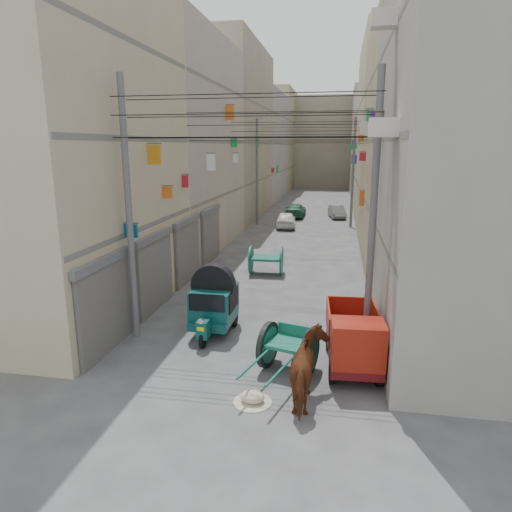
% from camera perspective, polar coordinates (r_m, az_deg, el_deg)
% --- Properties ---
extents(ground, '(140.00, 140.00, 0.00)m').
position_cam_1_polar(ground, '(9.45, -9.42, -25.76)').
color(ground, '#404042').
rests_on(ground, ground).
extents(building_row_left, '(8.00, 62.00, 14.00)m').
position_cam_1_polar(building_row_left, '(42.32, -4.40, 14.19)').
color(building_row_left, '#B6AC8A').
rests_on(building_row_left, ground).
extents(building_row_right, '(8.00, 62.00, 14.00)m').
position_cam_1_polar(building_row_right, '(41.31, 18.27, 13.59)').
color(building_row_right, gray).
rests_on(building_row_right, ground).
extents(end_cap_building, '(22.00, 10.00, 13.00)m').
position_cam_1_polar(end_cap_building, '(72.88, 8.47, 13.83)').
color(end_cap_building, gray).
rests_on(end_cap_building, ground).
extents(shutters_left, '(0.18, 14.40, 2.88)m').
position_cam_1_polar(shutters_left, '(18.95, -10.30, -0.30)').
color(shutters_left, '#4D4D52').
rests_on(shutters_left, ground).
extents(signboards, '(8.22, 40.52, 5.67)m').
position_cam_1_polar(signboards, '(28.73, 5.00, 8.45)').
color(signboards, green).
rests_on(signboards, ground).
extents(ac_units, '(0.70, 6.55, 3.35)m').
position_cam_1_polar(ac_units, '(14.61, 14.98, 18.91)').
color(ac_units, beige).
rests_on(ac_units, ground).
extents(utility_poles, '(7.40, 22.20, 8.00)m').
position_cam_1_polar(utility_poles, '(24.06, 3.98, 8.85)').
color(utility_poles, '#5B5B5E').
rests_on(utility_poles, ground).
extents(overhead_cables, '(7.40, 22.52, 1.12)m').
position_cam_1_polar(overhead_cables, '(21.41, 3.30, 15.69)').
color(overhead_cables, black).
rests_on(overhead_cables, ground).
extents(auto_rickshaw, '(1.43, 2.49, 1.75)m').
position_cam_1_polar(auto_rickshaw, '(14.95, -5.30, -5.74)').
color(auto_rickshaw, black).
rests_on(auto_rickshaw, ground).
extents(tonga_cart, '(1.82, 3.05, 1.29)m').
position_cam_1_polar(tonga_cart, '(12.55, 4.03, -11.39)').
color(tonga_cart, black).
rests_on(tonga_cart, ground).
extents(mini_truck, '(1.55, 3.12, 1.71)m').
position_cam_1_polar(mini_truck, '(12.68, 12.18, -10.68)').
color(mini_truck, black).
rests_on(mini_truck, ground).
extents(second_cart, '(1.58, 1.41, 1.36)m').
position_cam_1_polar(second_cart, '(21.67, 1.27, -0.43)').
color(second_cart, '#155F4D').
rests_on(second_cart, ground).
extents(feed_sack, '(0.58, 0.46, 0.29)m').
position_cam_1_polar(feed_sack, '(11.37, -0.44, -17.20)').
color(feed_sack, '#BEB19E').
rests_on(feed_sack, ground).
extents(horse, '(1.00, 2.04, 1.69)m').
position_cam_1_polar(horse, '(11.09, 6.74, -13.98)').
color(horse, brown).
rests_on(horse, ground).
extents(distant_car_white, '(1.73, 3.62, 1.19)m').
position_cam_1_polar(distant_car_white, '(34.40, 3.77, 4.55)').
color(distant_car_white, white).
rests_on(distant_car_white, ground).
extents(distant_car_grey, '(1.67, 3.35, 1.06)m').
position_cam_1_polar(distant_car_grey, '(39.60, 10.07, 5.46)').
color(distant_car_grey, '#595E5C').
rests_on(distant_car_grey, ground).
extents(distant_car_green, '(1.65, 3.98, 1.15)m').
position_cam_1_polar(distant_car_green, '(39.66, 4.93, 5.70)').
color(distant_car_green, '#1D563C').
rests_on(distant_car_green, ground).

